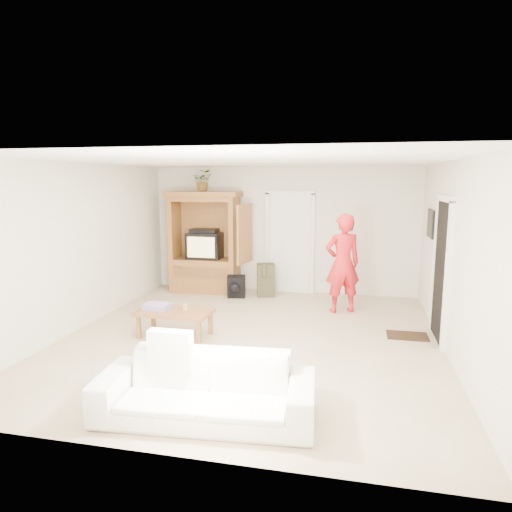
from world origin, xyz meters
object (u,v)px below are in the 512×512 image
Objects in this scene: armoire at (206,249)px; sofa at (205,389)px; man at (343,264)px; coffee_table at (175,313)px.

armoire is 5.30m from sofa.
armoire is 1.19× the size of man.
sofa is (-1.19, -4.04, -0.57)m from man.
sofa is at bearing -57.92° from coffee_table.
sofa is 2.50m from coffee_table.
armoire is at bearing 103.95° from sofa.
sofa is at bearing -71.59° from armoire.
coffee_table is (-1.22, 2.18, 0.05)m from sofa.
armoire reaches higher than coffee_table.
armoire is 3.01m from man.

